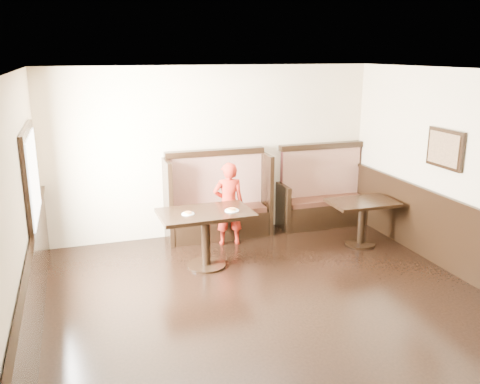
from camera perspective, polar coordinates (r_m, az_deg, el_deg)
name	(u,v)px	position (r m, az deg, el deg)	size (l,w,h in m)	color
ground	(299,334)	(5.85, 6.68, -15.53)	(7.00, 7.00, 0.00)	black
room_shell	(266,271)	(5.66, 2.91, -8.89)	(7.00, 7.00, 7.00)	beige
booth_main	(218,205)	(8.48, -2.52, -1.51)	(1.75, 0.72, 1.45)	black
booth_neighbor	(323,198)	(9.19, 9.27, -0.66)	(1.65, 0.72, 1.45)	black
table_main	(206,225)	(7.23, -3.88, -3.68)	(1.32, 0.85, 0.83)	black
table_neighbor	(362,212)	(8.30, 13.55, -2.21)	(1.06, 0.71, 0.73)	black
child	(229,204)	(8.06, -1.29, -1.34)	(0.49, 0.32, 1.35)	#A21F11
pizza_plate_left	(188,213)	(7.07, -5.87, -2.40)	(0.18, 0.18, 0.03)	white
pizza_plate_right	(232,210)	(7.18, -0.92, -2.03)	(0.21, 0.21, 0.04)	white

